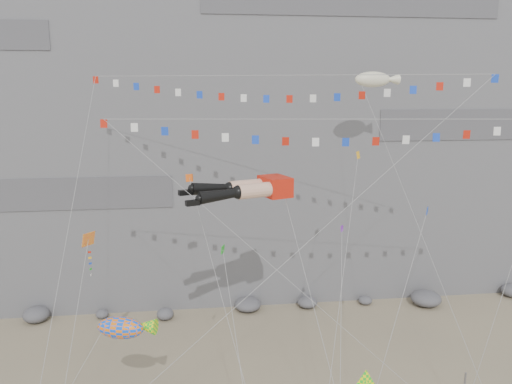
# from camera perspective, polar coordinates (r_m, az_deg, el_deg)

# --- Properties ---
(cliff) EXTENTS (80.00, 28.00, 50.00)m
(cliff) POSITION_cam_1_polar(r_m,az_deg,el_deg) (60.88, -2.56, 15.05)
(cliff) COLOR slate
(cliff) RESTS_ON ground
(talus_boulders) EXTENTS (60.00, 3.00, 1.20)m
(talus_boulders) POSITION_cam_1_polar(r_m,az_deg,el_deg) (50.43, -0.94, -12.75)
(talus_boulders) COLOR #5C5B60
(talus_boulders) RESTS_ON ground
(legs_kite) EXTENTS (9.55, 15.62, 20.63)m
(legs_kite) POSITION_cam_1_polar(r_m,az_deg,el_deg) (34.09, -0.93, 0.33)
(legs_kite) COLOR red
(legs_kite) RESTS_ON ground
(flag_banner_upper) EXTENTS (29.58, 17.42, 30.11)m
(flag_banner_upper) POSITION_cam_1_polar(r_m,az_deg,el_deg) (36.84, 2.50, 13.13)
(flag_banner_upper) COLOR red
(flag_banner_upper) RESTS_ON ground
(flag_banner_lower) EXTENTS (28.95, 6.72, 22.08)m
(flag_banner_lower) POSITION_cam_1_polar(r_m,az_deg,el_deg) (32.55, 8.63, 8.19)
(flag_banner_lower) COLOR red
(flag_banner_lower) RESTS_ON ground
(harlequin_kite) EXTENTS (2.70, 7.67, 13.86)m
(harlequin_kite) POSITION_cam_1_polar(r_m,az_deg,el_deg) (33.64, -18.61, -5.20)
(harlequin_kite) COLOR red
(harlequin_kite) RESTS_ON ground
(fish_windsock) EXTENTS (7.70, 4.48, 9.72)m
(fish_windsock) POSITION_cam_1_polar(r_m,az_deg,el_deg) (32.41, -15.25, -14.75)
(fish_windsock) COLOR orange
(fish_windsock) RESTS_ON ground
(blimp_windsock) EXTENTS (6.25, 16.46, 27.34)m
(blimp_windsock) POSITION_cam_1_polar(r_m,az_deg,el_deg) (43.72, 13.22, 12.35)
(blimp_windsock) COLOR beige
(blimp_windsock) RESTS_ON ground
(small_kite_a) EXTENTS (5.01, 15.38, 21.47)m
(small_kite_a) POSITION_cam_1_polar(r_m,az_deg,el_deg) (36.90, -7.51, 1.18)
(small_kite_a) COLOR #F65B14
(small_kite_a) RESTS_ON ground
(small_kite_b) EXTENTS (3.99, 12.84, 16.92)m
(small_kite_b) POSITION_cam_1_polar(r_m,az_deg,el_deg) (37.75, 9.79, -4.63)
(small_kite_b) COLOR purple
(small_kite_b) RESTS_ON ground
(small_kite_c) EXTENTS (1.97, 11.34, 15.49)m
(small_kite_c) POSITION_cam_1_polar(r_m,az_deg,el_deg) (32.89, -3.77, -6.89)
(small_kite_c) COLOR #19A61D
(small_kite_c) RESTS_ON ground
(small_kite_d) EXTENTS (6.41, 13.04, 21.49)m
(small_kite_d) POSITION_cam_1_polar(r_m,az_deg,el_deg) (37.67, 11.54, 3.68)
(small_kite_d) COLOR #FFAD15
(small_kite_d) RESTS_ON ground
(small_kite_e) EXTENTS (7.23, 7.06, 16.47)m
(small_kite_e) POSITION_cam_1_polar(r_m,az_deg,el_deg) (34.36, 18.86, -2.50)
(small_kite_e) COLOR blue
(small_kite_e) RESTS_ON ground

